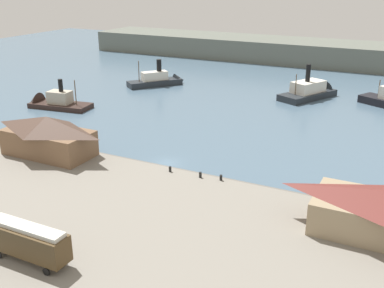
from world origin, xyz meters
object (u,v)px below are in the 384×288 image
(mooring_post_east, at_px, (170,169))
(ferry_moored_west, at_px, (313,91))
(mooring_post_center_east, at_px, (14,136))
(ferry_mid_harbor, at_px, (52,102))
(mooring_post_center_west, at_px, (200,175))
(ferry_outer_harbor, at_px, (160,80))
(ferry_shed_central_terminal, at_px, (48,135))
(mooring_post_west, at_px, (221,178))
(street_tram, at_px, (28,240))

(mooring_post_east, xyz_separation_m, ferry_moored_west, (8.75, 64.19, 0.03))
(mooring_post_center_east, relative_size, ferry_mid_harbor, 0.05)
(mooring_post_east, distance_m, mooring_post_center_west, 5.46)
(mooring_post_center_east, bearing_deg, ferry_outer_harbor, 90.07)
(ferry_mid_harbor, distance_m, ferry_outer_harbor, 35.40)
(ferry_moored_west, distance_m, ferry_outer_harbor, 45.02)
(mooring_post_center_east, distance_m, ferry_moored_west, 77.75)
(ferry_shed_central_terminal, relative_size, mooring_post_east, 18.23)
(mooring_post_west, relative_size, ferry_outer_harbor, 0.05)
(ferry_shed_central_terminal, height_order, ferry_mid_harbor, ferry_shed_central_terminal)
(street_tram, bearing_deg, ferry_shed_central_terminal, 129.17)
(mooring_post_west, height_order, ferry_outer_harbor, ferry_outer_harbor)
(mooring_post_west, bearing_deg, ferry_shed_central_terminal, -173.45)
(mooring_post_east, bearing_deg, street_tram, -93.86)
(mooring_post_center_east, relative_size, mooring_post_center_west, 1.00)
(mooring_post_west, relative_size, mooring_post_center_west, 1.00)
(mooring_post_east, relative_size, mooring_post_center_west, 1.00)
(mooring_post_east, bearing_deg, mooring_post_west, 4.25)
(mooring_post_west, distance_m, ferry_moored_west, 63.54)
(mooring_post_center_east, relative_size, ferry_moored_west, 0.05)
(street_tram, distance_m, mooring_post_west, 31.72)
(mooring_post_east, distance_m, ferry_mid_harbor, 53.89)
(mooring_post_east, bearing_deg, ferry_moored_west, 82.24)
(mooring_post_west, relative_size, ferry_moored_west, 0.05)
(ferry_outer_harbor, bearing_deg, ferry_mid_harbor, -110.14)
(mooring_post_west, distance_m, ferry_outer_harbor, 72.46)
(street_tram, bearing_deg, mooring_post_center_east, 138.86)
(mooring_post_east, height_order, mooring_post_center_west, same)
(mooring_post_center_west, distance_m, ferry_outer_harbor, 70.82)
(ferry_moored_west, bearing_deg, street_tram, -96.55)
(mooring_post_west, bearing_deg, mooring_post_center_east, -179.70)
(ferry_shed_central_terminal, xyz_separation_m, ferry_moored_west, (31.94, 67.22, -3.16))
(ferry_shed_central_terminal, height_order, mooring_post_center_east, ferry_shed_central_terminal)
(ferry_shed_central_terminal, distance_m, mooring_post_center_west, 29.00)
(ferry_mid_harbor, bearing_deg, mooring_post_center_west, -24.46)
(mooring_post_west, distance_m, mooring_post_east, 8.87)
(mooring_post_center_east, xyz_separation_m, mooring_post_center_west, (41.19, -0.25, 0.00))
(street_tram, height_order, ferry_outer_harbor, ferry_outer_harbor)
(mooring_post_center_west, distance_m, ferry_mid_harbor, 58.73)
(mooring_post_east, relative_size, mooring_post_center_east, 1.00)
(ferry_mid_harbor, xyz_separation_m, ferry_outer_harbor, (12.19, 33.23, 0.35))
(street_tram, height_order, ferry_mid_harbor, ferry_mid_harbor)
(ferry_shed_central_terminal, height_order, mooring_post_east, ferry_shed_central_terminal)
(mooring_post_center_west, xyz_separation_m, ferry_outer_harbor, (-41.26, 57.55, -0.11))
(mooring_post_east, xyz_separation_m, mooring_post_center_west, (5.46, 0.17, 0.00))
(ferry_outer_harbor, bearing_deg, mooring_post_center_east, -89.93)
(ferry_outer_harbor, bearing_deg, ferry_shed_central_terminal, -78.27)
(mooring_post_center_east, xyz_separation_m, ferry_moored_west, (44.48, 63.77, 0.03))
(ferry_shed_central_terminal, bearing_deg, mooring_post_center_east, 164.65)
(ferry_shed_central_terminal, distance_m, ferry_moored_west, 74.49)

